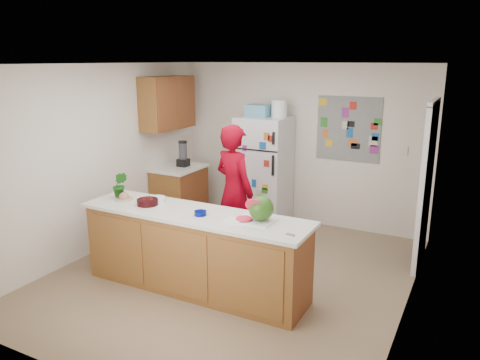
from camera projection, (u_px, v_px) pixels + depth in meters
The scene contains 26 objects.
floor at pixel (232, 275), 5.71m from camera, with size 4.00×4.50×0.02m, color brown.
wall_back at pixel (300, 145), 7.33m from camera, with size 4.00×0.02×2.50m, color beige.
wall_left at pixel (100, 159), 6.29m from camera, with size 0.02×4.50×2.50m, color beige.
wall_right at pixel (415, 199), 4.49m from camera, with size 0.02×4.50×2.50m, color beige.
ceiling at pixel (231, 63), 5.07m from camera, with size 4.00×4.50×0.02m, color white.
doorway at pixel (427, 186), 5.80m from camera, with size 0.03×0.85×2.04m, color black.
peninsula_base at pixel (195, 253), 5.25m from camera, with size 2.60×0.62×0.88m, color brown.
peninsula_top at pixel (194, 214), 5.14m from camera, with size 2.68×0.70×0.04m, color silver.
side_counter_base at pixel (180, 195), 7.51m from camera, with size 0.60×0.80×0.86m, color brown.
side_counter_top at pixel (179, 168), 7.40m from camera, with size 0.64×0.84×0.04m, color silver.
upper_cabinets at pixel (168, 103), 7.16m from camera, with size 0.35×1.00×0.80m, color brown.
refrigerator at pixel (264, 171), 7.30m from camera, with size 0.75×0.70×1.70m, color silver.
fridge_top_bin at pixel (259, 111), 7.11m from camera, with size 0.35×0.28×0.18m, color #5999B2.
photo_collage at pixel (348, 129), 6.90m from camera, with size 0.95×0.01×0.95m, color slate.
person at pixel (234, 191), 6.11m from camera, with size 0.64×0.42×1.76m, color maroon.
blender_appliance at pixel (183, 155), 7.37m from camera, with size 0.13×0.13×0.38m, color black.
cutting_board at pixel (255, 220), 4.85m from camera, with size 0.40×0.30×0.01m, color silver.
watermelon at pixel (261, 208), 4.81m from camera, with size 0.26×0.26×0.26m, color #275519.
watermelon_slice at pixel (244, 219), 4.85m from camera, with size 0.17×0.17×0.02m, color red.
cherry_bowl at pixel (148, 202), 5.38m from camera, with size 0.24×0.24×0.07m, color black.
white_bowl at pixel (157, 199), 5.50m from camera, with size 0.19×0.19×0.06m, color white.
cobalt_bowl at pixel (200, 213), 5.02m from camera, with size 0.13×0.13×0.05m, color #00085A.
plate at pixel (124, 199), 5.60m from camera, with size 0.22×0.22×0.02m, color beige.
paper_towel at pixel (234, 220), 4.87m from camera, with size 0.17×0.15×0.02m, color silver.
keys at pixel (290, 235), 4.46m from camera, with size 0.09×0.04×0.01m, color gray.
potted_plant at pixel (120, 185), 5.62m from camera, with size 0.18×0.14×0.32m, color #0F400E.
Camera 1 is at (2.52, -4.59, 2.55)m, focal length 35.00 mm.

